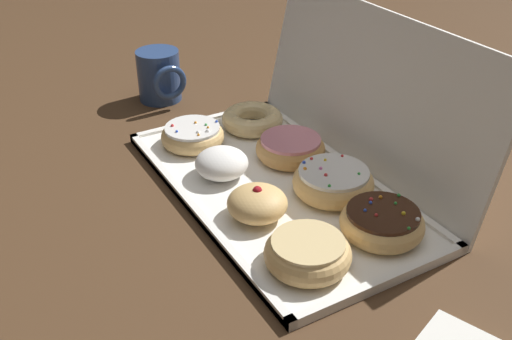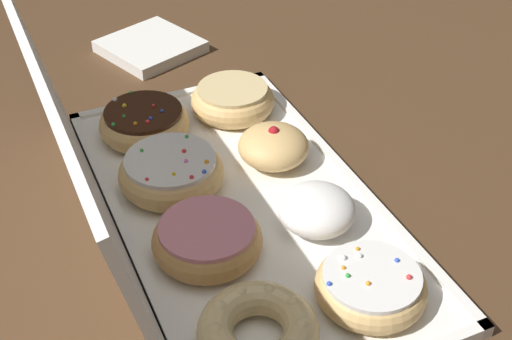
{
  "view_description": "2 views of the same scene",
  "coord_description": "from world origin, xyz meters",
  "views": [
    {
      "loc": [
        0.66,
        -0.42,
        0.51
      ],
      "look_at": [
        -0.01,
        -0.03,
        0.04
      ],
      "focal_mm": 41.87,
      "sensor_mm": 36.0,
      "label": 1
    },
    {
      "loc": [
        -0.57,
        0.24,
        0.53
      ],
      "look_at": [
        0.01,
        -0.02,
        0.05
      ],
      "focal_mm": 49.55,
      "sensor_mm": 36.0,
      "label": 2
    }
  ],
  "objects": [
    {
      "name": "cruller_donut_4",
      "position": [
        -0.19,
        0.07,
        0.03
      ],
      "size": [
        0.11,
        0.11,
        0.03
      ],
      "color": "#EACC8C",
      "rests_on": "donut_box"
    },
    {
      "name": "sprinkle_donut_0",
      "position": [
        -0.18,
        -0.06,
        0.03
      ],
      "size": [
        0.11,
        0.11,
        0.04
      ],
      "color": "#E5B770",
      "rests_on": "donut_box"
    },
    {
      "name": "powdered_filled_donut_1",
      "position": [
        -0.06,
        -0.06,
        0.03
      ],
      "size": [
        0.08,
        0.08,
        0.05
      ],
      "color": "white",
      "rests_on": "donut_box"
    },
    {
      "name": "ground_plane",
      "position": [
        0.0,
        0.0,
        0.0
      ],
      "size": [
        3.0,
        3.0,
        0.0
      ],
      "primitive_type": "plane",
      "color": "#4C331E"
    },
    {
      "name": "coffee_mug",
      "position": [
        -0.41,
        -0.02,
        0.05
      ],
      "size": [
        0.11,
        0.09,
        0.1
      ],
      "color": "navy",
      "rests_on": "ground"
    },
    {
      "name": "sprinkle_donut_7",
      "position": [
        0.18,
        0.06,
        0.03
      ],
      "size": [
        0.12,
        0.12,
        0.04
      ],
      "color": "#E5B770",
      "rests_on": "donut_box"
    },
    {
      "name": "jelly_filled_donut_2",
      "position": [
        0.06,
        -0.07,
        0.03
      ],
      "size": [
        0.09,
        0.09,
        0.05
      ],
      "color": "#E5B770",
      "rests_on": "donut_box"
    },
    {
      "name": "box_lid_open",
      "position": [
        0.0,
        0.17,
        0.13
      ],
      "size": [
        0.53,
        0.06,
        0.25
      ],
      "primitive_type": "cube",
      "rotation": [
        1.37,
        0.0,
        0.0
      ],
      "color": "white",
      "rests_on": "ground"
    },
    {
      "name": "sprinkle_donut_6",
      "position": [
        0.07,
        0.06,
        0.03
      ],
      "size": [
        0.12,
        0.12,
        0.04
      ],
      "color": "#E5B770",
      "rests_on": "donut_box"
    },
    {
      "name": "glazed_ring_donut_3",
      "position": [
        0.19,
        -0.06,
        0.03
      ],
      "size": [
        0.11,
        0.11,
        0.04
      ],
      "color": "#E5B770",
      "rests_on": "donut_box"
    },
    {
      "name": "pink_frosted_donut_5",
      "position": [
        -0.06,
        0.07,
        0.03
      ],
      "size": [
        0.12,
        0.12,
        0.04
      ],
      "color": "tan",
      "rests_on": "donut_box"
    },
    {
      "name": "donut_box",
      "position": [
        0.0,
        0.0,
        0.01
      ],
      "size": [
        0.53,
        0.28,
        0.01
      ],
      "color": "white",
      "rests_on": "ground"
    }
  ]
}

